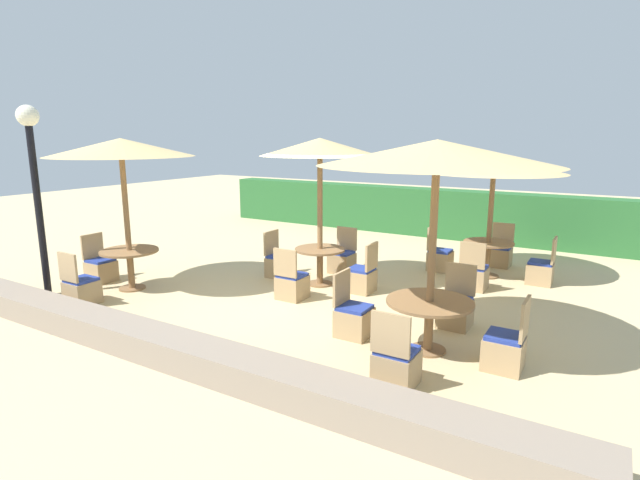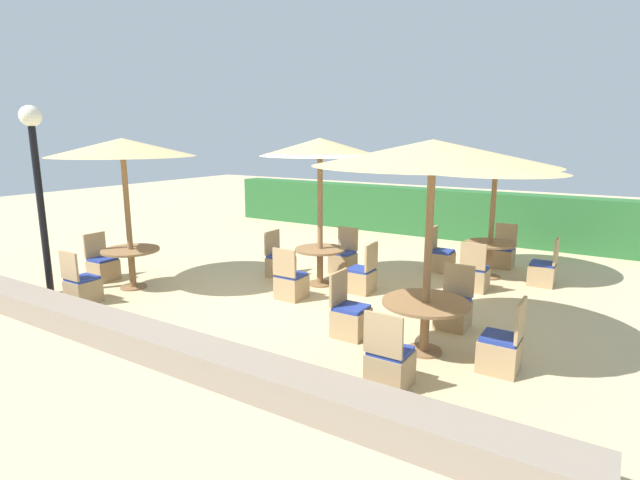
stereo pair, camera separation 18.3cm
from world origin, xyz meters
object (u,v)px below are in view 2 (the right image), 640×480
object	(u,v)px
round_table_front_right	(425,311)
patio_chair_center_east	(361,278)
patio_chair_center_north	(343,260)
patio_chair_front_left_west	(103,267)
round_table_center	(320,257)
patio_chair_center_west	(280,264)
parasol_front_right	(433,154)
round_table_front_left	(131,258)
patio_chair_front_right_west	(350,318)
patio_chair_front_right_north	(453,311)
patio_chair_back_right_south	(474,276)
lamp_post	(36,163)
patio_chair_front_left_south	(82,288)
patio_chair_back_right_north	(503,255)
patio_chair_front_right_east	(501,351)
parasol_front_left	(122,148)
patio_chair_front_right_south	(389,365)
patio_chair_back_right_west	(441,259)
patio_chair_center_south	(291,284)
round_table_back_right	(490,251)
parasol_back_right	(496,165)
patio_chair_back_right_east	(543,272)
parasol_center	(320,148)

from	to	relation	value
round_table_front_right	patio_chair_center_east	size ratio (longest dim) A/B	1.23
patio_chair_center_north	patio_chair_front_left_west	size ratio (longest dim) A/B	1.00
round_table_center	patio_chair_center_west	distance (m)	1.03
parasol_front_right	patio_chair_center_east	xyz separation A→B (m)	(-1.89, 1.85, -2.34)
round_table_front_left	patio_chair_front_right_west	bearing A→B (deg)	1.92
patio_chair_front_right_north	patio_chair_back_right_south	xyz separation A→B (m)	(-0.23, 2.00, 0.00)
lamp_post	patio_chair_front_left_south	bearing A→B (deg)	0.45
round_table_front_right	patio_chair_back_right_north	distance (m)	5.07
patio_chair_front_right_east	round_table_center	distance (m)	4.22
round_table_front_right	patio_chair_front_right_west	size ratio (longest dim) A/B	1.23
patio_chair_front_right_east	round_table_center	size ratio (longest dim) A/B	0.98
parasol_front_left	patio_chair_front_left_south	size ratio (longest dim) A/B	2.98
patio_chair_front_right_south	patio_chair_front_right_north	xyz separation A→B (m)	(0.07, 2.15, 0.00)
round_table_center	round_table_front_left	xyz separation A→B (m)	(-2.88, -2.05, 0.05)
patio_chair_front_left_south	patio_chair_front_left_west	distance (m)	1.39
parasol_front_right	patio_chair_back_right_north	xyz separation A→B (m)	(-0.11, 5.06, -2.34)
patio_chair_back_right_west	parasol_front_left	world-z (taller)	parasol_front_left
patio_chair_back_right_north	patio_chair_center_north	size ratio (longest dim) A/B	1.00
round_table_center	patio_chair_center_south	size ratio (longest dim) A/B	1.03
patio_chair_front_right_west	round_table_front_left	bearing A→B (deg)	-88.08
round_table_back_right	patio_chair_front_left_south	world-z (taller)	patio_chair_front_left_south
lamp_post	round_table_front_right	bearing A→B (deg)	10.36
patio_chair_center_west	round_table_front_left	xyz separation A→B (m)	(-1.89, -2.10, 0.32)
patio_chair_front_right_north	parasol_back_right	xyz separation A→B (m)	(-0.22, 3.01, 1.98)
round_table_front_right	patio_chair_back_right_north	xyz separation A→B (m)	(-0.11, 5.06, -0.30)
patio_chair_front_right_east	patio_chair_center_west	world-z (taller)	same
parasol_front_left	patio_chair_back_right_east	bearing A→B (deg)	33.21
patio_chair_center_south	parasol_center	bearing A→B (deg)	90.60
patio_chair_front_right_east	patio_chair_back_right_east	world-z (taller)	same
patio_chair_center_south	round_table_front_left	bearing A→B (deg)	-159.73
patio_chair_front_left_south	lamp_post	bearing A→B (deg)	-179.55
patio_chair_front_right_west	patio_chair_front_left_west	size ratio (longest dim) A/B	1.00
patio_chair_front_right_north	patio_chair_back_right_west	xyz separation A→B (m)	(-1.20, 2.99, 0.00)
patio_chair_center_north	patio_chair_center_west	size ratio (longest dim) A/B	1.00
round_table_front_right	patio_chair_front_right_west	world-z (taller)	patio_chair_front_right_west
round_table_front_right	parasol_front_left	xyz separation A→B (m)	(-5.66, -0.20, 2.03)
patio_chair_front_right_north	parasol_back_right	bearing A→B (deg)	-85.84
round_table_front_right	patio_chair_front_right_east	world-z (taller)	patio_chair_front_right_east
patio_chair_center_south	round_table_center	bearing A→B (deg)	90.60
patio_chair_front_right_north	parasol_back_right	distance (m)	3.62
patio_chair_front_right_south	patio_chair_front_right_east	bearing A→B (deg)	47.05
patio_chair_front_right_west	parasol_front_left	size ratio (longest dim) A/B	0.34
parasol_front_left	patio_chair_front_left_south	distance (m)	2.54
lamp_post	round_table_back_right	distance (m)	8.57
patio_chair_center_east	patio_chair_front_left_south	size ratio (longest dim) A/B	1.00
patio_chair_front_right_west	patio_chair_front_left_west	xyz separation A→B (m)	(-5.51, -0.12, 0.00)
parasol_back_right	round_table_front_left	xyz separation A→B (m)	(-5.50, -4.27, -1.66)
parasol_front_left	round_table_back_right	bearing A→B (deg)	37.81
round_table_front_left	parasol_center	bearing A→B (deg)	35.46
patio_chair_front_right_west	parasol_center	distance (m)	3.44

